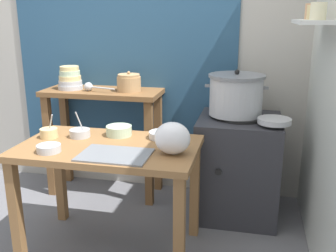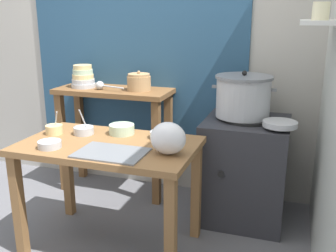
{
  "view_description": "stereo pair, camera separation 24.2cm",
  "coord_description": "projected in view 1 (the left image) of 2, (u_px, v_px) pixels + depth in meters",
  "views": [
    {
      "loc": [
        0.92,
        -2.1,
        1.49
      ],
      "look_at": [
        0.42,
        0.18,
        0.82
      ],
      "focal_mm": 41.49,
      "sensor_mm": 36.0,
      "label": 1
    },
    {
      "loc": [
        1.16,
        -2.03,
        1.49
      ],
      "look_at": [
        0.42,
        0.18,
        0.82
      ],
      "focal_mm": 41.49,
      "sensor_mm": 36.0,
      "label": 2
    }
  ],
  "objects": [
    {
      "name": "clay_pot",
      "position": [
        129.0,
        83.0,
        3.09
      ],
      "size": [
        0.19,
        0.19,
        0.16
      ],
      "color": "tan",
      "rests_on": "back_shelf_table"
    },
    {
      "name": "serving_tray",
      "position": [
        115.0,
        155.0,
        2.2
      ],
      "size": [
        0.4,
        0.28,
        0.01
      ],
      "primitive_type": "cube",
      "color": "slate",
      "rests_on": "prep_table"
    },
    {
      "name": "wide_pan",
      "position": [
        274.0,
        121.0,
        2.63
      ],
      "size": [
        0.23,
        0.23,
        0.04
      ],
      "primitive_type": "cylinder",
      "color": "#B7BABF",
      "rests_on": "stove_block"
    },
    {
      "name": "prep_bowl_4",
      "position": [
        49.0,
        133.0,
        2.52
      ],
      "size": [
        0.11,
        0.11,
        0.16
      ],
      "color": "#E5C684",
      "rests_on": "prep_table"
    },
    {
      "name": "ground_plane",
      "position": [
        100.0,
        248.0,
        2.57
      ],
      "size": [
        9.0,
        9.0,
        0.0
      ],
      "primitive_type": "plane",
      "color": "slate"
    },
    {
      "name": "stove_block",
      "position": [
        238.0,
        166.0,
        2.95
      ],
      "size": [
        0.6,
        0.61,
        0.78
      ],
      "color": "#2D2D33",
      "rests_on": "ground"
    },
    {
      "name": "prep_bowl_2",
      "position": [
        80.0,
        133.0,
        2.53
      ],
      "size": [
        0.13,
        0.13,
        0.18
      ],
      "color": "#B7BABF",
      "rests_on": "prep_table"
    },
    {
      "name": "prep_bowl_0",
      "position": [
        119.0,
        130.0,
        2.56
      ],
      "size": [
        0.17,
        0.17,
        0.06
      ],
      "color": "#B7D1AD",
      "rests_on": "prep_table"
    },
    {
      "name": "steamer_pot",
      "position": [
        236.0,
        95.0,
        2.82
      ],
      "size": [
        0.46,
        0.41,
        0.33
      ],
      "color": "#B7BABF",
      "rests_on": "stove_block"
    },
    {
      "name": "ladle",
      "position": [
        90.0,
        87.0,
        3.1
      ],
      "size": [
        0.28,
        0.1,
        0.07
      ],
      "color": "#B7BABF",
      "rests_on": "back_shelf_table"
    },
    {
      "name": "back_shelf_table",
      "position": [
        103.0,
        116.0,
        3.22
      ],
      "size": [
        0.96,
        0.4,
        0.9
      ],
      "color": "brown",
      "rests_on": "ground"
    },
    {
      "name": "prep_bowl_1",
      "position": [
        49.0,
        148.0,
        2.26
      ],
      "size": [
        0.14,
        0.14,
        0.04
      ],
      "color": "#B7BABF",
      "rests_on": "prep_table"
    },
    {
      "name": "prep_bowl_3",
      "position": [
        162.0,
        135.0,
        2.51
      ],
      "size": [
        0.18,
        0.18,
        0.04
      ],
      "color": "#B7BABF",
      "rests_on": "prep_table"
    },
    {
      "name": "prep_table",
      "position": [
        109.0,
        162.0,
        2.41
      ],
      "size": [
        1.1,
        0.66,
        0.72
      ],
      "color": "olive",
      "rests_on": "ground"
    },
    {
      "name": "bowl_stack_enamel",
      "position": [
        70.0,
        79.0,
        3.17
      ],
      "size": [
        0.2,
        0.2,
        0.19
      ],
      "color": "#B7BABF",
      "rests_on": "back_shelf_table"
    },
    {
      "name": "wall_back",
      "position": [
        152.0,
        38.0,
        3.22
      ],
      "size": [
        4.4,
        0.12,
        2.6
      ],
      "color": "#B2ADA3",
      "rests_on": "ground"
    },
    {
      "name": "plastic_bag",
      "position": [
        172.0,
        138.0,
        2.21
      ],
      "size": [
        0.21,
        0.16,
        0.19
      ],
      "primitive_type": "ellipsoid",
      "color": "white",
      "rests_on": "prep_table"
    }
  ]
}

